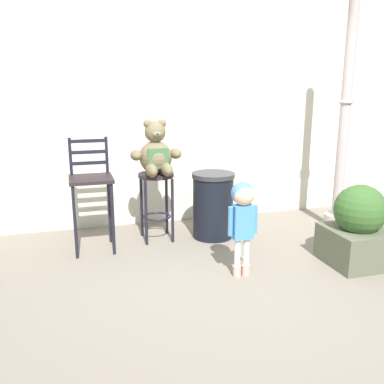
{
  "coord_description": "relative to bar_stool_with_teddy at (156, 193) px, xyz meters",
  "views": [
    {
      "loc": [
        -1.45,
        -3.14,
        1.68
      ],
      "look_at": [
        -0.29,
        0.85,
        0.65
      ],
      "focal_mm": 39.51,
      "sensor_mm": 36.0,
      "label": 1
    }
  ],
  "objects": [
    {
      "name": "trash_bin",
      "position": [
        0.63,
        -0.1,
        -0.17
      ],
      "size": [
        0.48,
        0.48,
        0.75
      ],
      "color": "black",
      "rests_on": "ground_plane"
    },
    {
      "name": "ground_plane",
      "position": [
        0.57,
        -1.33,
        -0.54
      ],
      "size": [
        24.0,
        24.0,
        0.0
      ],
      "primitive_type": "plane",
      "color": "slate"
    },
    {
      "name": "building_wall",
      "position": [
        0.57,
        0.76,
        1.09
      ],
      "size": [
        7.06,
        0.3,
        3.26
      ],
      "primitive_type": "cube",
      "color": "beige",
      "rests_on": "ground_plane"
    },
    {
      "name": "teddy_bear",
      "position": [
        0.0,
        -0.03,
        0.43
      ],
      "size": [
        0.55,
        0.5,
        0.59
      ],
      "color": "brown",
      "rests_on": "bar_stool_with_teddy"
    },
    {
      "name": "planter_with_shrub",
      "position": [
        1.73,
        -1.21,
        -0.18
      ],
      "size": [
        0.58,
        0.58,
        0.79
      ],
      "color": "#565A47",
      "rests_on": "ground_plane"
    },
    {
      "name": "bar_chair_empty",
      "position": [
        -0.7,
        -0.11,
        0.16
      ],
      "size": [
        0.44,
        0.44,
        1.17
      ],
      "color": "black",
      "rests_on": "ground_plane"
    },
    {
      "name": "lamppost",
      "position": [
        2.17,
        -0.24,
        0.47
      ],
      "size": [
        0.29,
        0.29,
        2.6
      ],
      "color": "#B0AC9F",
      "rests_on": "ground_plane"
    },
    {
      "name": "child_walking",
      "position": [
        0.54,
        -1.16,
        0.09
      ],
      "size": [
        0.28,
        0.22,
        0.88
      ],
      "rotation": [
        0.0,
        0.0,
        -2.86
      ],
      "color": "#D4A493",
      "rests_on": "ground_plane"
    },
    {
      "name": "bar_stool_with_teddy",
      "position": [
        0.0,
        0.0,
        0.0
      ],
      "size": [
        0.39,
        0.39,
        0.76
      ],
      "color": "black",
      "rests_on": "ground_plane"
    }
  ]
}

